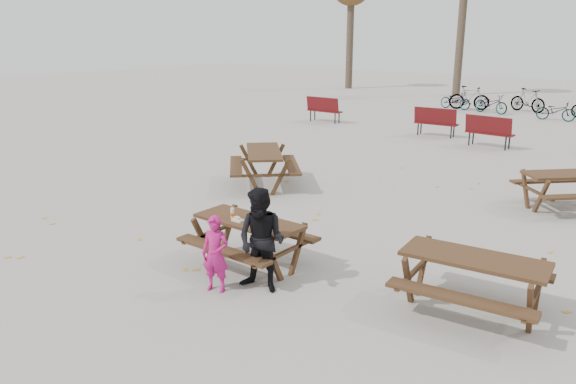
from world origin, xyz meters
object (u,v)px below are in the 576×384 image
Objects in this scene: soda_bottle at (232,213)px; picnic_table_north at (264,168)px; adult at (262,240)px; child at (215,254)px; picnic_table_east at (472,285)px; main_picnic_table at (249,231)px; food_tray at (238,220)px; picnic_table_far at (567,191)px.

picnic_table_north is (-2.68, 3.88, -0.41)m from soda_bottle.
soda_bottle is 0.11× the size of adult.
child is 0.61× the size of picnic_table_east.
main_picnic_table is 0.99m from child.
adult reaches higher than soda_bottle.
food_tray is 0.21m from soda_bottle.
picnic_table_far is at bearing 68.84° from picnic_table_north.
main_picnic_table is at bearing -5.71° from picnic_table_north.
picnic_table_east is 0.92× the size of picnic_table_north.
soda_bottle is 0.15× the size of child.
food_tray reaches higher than main_picnic_table.
picnic_table_east is at bearing 8.02° from child.
soda_bottle reaches higher than picnic_table_east.
main_picnic_table is at bearing 83.81° from child.
picnic_table_far is at bearing 58.60° from adult.
soda_bottle is at bearing -174.45° from picnic_table_east.
child is at bearing -76.54° from main_picnic_table.
soda_bottle is 7.35m from picnic_table_far.
picnic_table_north is 6.70m from picnic_table_far.
child is at bearing -68.77° from food_tray.
food_tray is at bearing -22.32° from soda_bottle.
soda_bottle reaches higher than food_tray.
picnic_table_north is at bearing 157.02° from picnic_table_far.
picnic_table_north is at bearing 104.08° from child.
picnic_table_east reaches higher than main_picnic_table.
adult reaches higher than main_picnic_table.
child is 5.72m from picnic_table_north.
child is at bearing -157.82° from picnic_table_far.
main_picnic_table is at bearing 18.86° from soda_bottle.
adult reaches higher than picnic_table_east.
adult reaches higher than child.
adult reaches higher than picnic_table_far.
child is 7.91m from picnic_table_far.
child reaches higher than main_picnic_table.
main_picnic_table is 10.59× the size of soda_bottle.
child is at bearing -150.90° from adult.
main_picnic_table is at bearing 64.22° from food_tray.
food_tray is 0.90m from adult.
main_picnic_table is at bearing -175.01° from picnic_table_east.
adult is 0.84× the size of picnic_table_far.
food_tray is 1.06× the size of soda_bottle.
main_picnic_table is 3.44m from picnic_table_east.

